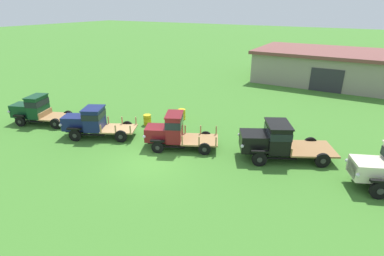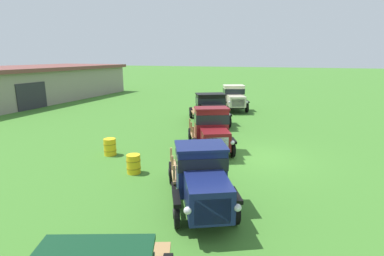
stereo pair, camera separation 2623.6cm
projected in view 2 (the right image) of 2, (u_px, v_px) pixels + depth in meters
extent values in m
plane|color=#3D7528|center=(258.00, 157.00, 14.50)|extent=(240.00, 240.00, 0.00)
cube|color=gray|center=(25.00, 86.00, 31.95)|extent=(23.47, 9.35, 3.30)
cube|color=brown|center=(23.00, 68.00, 31.52)|extent=(24.07, 10.15, 0.36)
cube|color=#2D2D33|center=(32.00, 96.00, 27.28)|extent=(3.20, 0.08, 2.40)
cylinder|color=black|center=(235.00, 210.00, 8.69)|extent=(0.81, 0.50, 0.83)
cylinder|color=#2D2D2D|center=(238.00, 210.00, 8.70)|extent=(0.27, 0.16, 0.29)
cylinder|color=black|center=(177.00, 213.00, 8.50)|extent=(0.81, 0.50, 0.83)
cylinder|color=#2D2D2D|center=(173.00, 214.00, 8.49)|extent=(0.27, 0.16, 0.29)
cylinder|color=black|center=(215.00, 170.00, 11.70)|extent=(0.81, 0.50, 0.83)
cylinder|color=#2D2D2D|center=(217.00, 170.00, 11.71)|extent=(0.27, 0.16, 0.29)
cylinder|color=black|center=(171.00, 172.00, 11.50)|extent=(0.81, 0.50, 0.83)
cylinder|color=#2D2D2D|center=(169.00, 172.00, 11.49)|extent=(0.27, 0.16, 0.29)
cube|color=black|center=(199.00, 188.00, 9.96)|extent=(4.46, 2.86, 0.12)
cube|color=#141E51|center=(208.00, 196.00, 8.23)|extent=(1.94, 1.77, 0.93)
cube|color=silver|center=(213.00, 211.00, 7.51)|extent=(0.47, 0.86, 0.70)
sphere|color=silver|center=(238.00, 208.00, 7.55)|extent=(0.20, 0.20, 0.20)
sphere|color=silver|center=(187.00, 211.00, 7.41)|extent=(0.20, 0.20, 0.20)
cube|color=black|center=(235.00, 195.00, 8.58)|extent=(0.95, 0.61, 0.12)
cube|color=black|center=(176.00, 198.00, 8.39)|extent=(0.95, 0.61, 0.12)
cube|color=#141E51|center=(201.00, 169.00, 9.47)|extent=(1.68, 1.84, 1.46)
cube|color=black|center=(201.00, 159.00, 9.39)|extent=(1.73, 1.89, 0.41)
cube|color=#141E51|center=(201.00, 146.00, 9.29)|extent=(1.81, 1.95, 0.08)
cube|color=black|center=(225.00, 190.00, 9.86)|extent=(1.48, 0.83, 0.05)
cube|color=black|center=(174.00, 192.00, 9.67)|extent=(1.48, 0.83, 0.05)
cube|color=tan|center=(194.00, 170.00, 11.24)|extent=(2.73, 2.51, 0.10)
cube|color=tan|center=(221.00, 171.00, 10.30)|extent=(0.11, 0.11, 0.53)
cube|color=tan|center=(174.00, 173.00, 10.11)|extent=(0.11, 0.11, 0.53)
cube|color=tan|center=(215.00, 161.00, 11.26)|extent=(0.11, 0.11, 0.53)
cube|color=tan|center=(172.00, 163.00, 11.07)|extent=(0.11, 0.11, 0.53)
cube|color=tan|center=(211.00, 153.00, 12.21)|extent=(0.11, 0.11, 0.53)
cube|color=tan|center=(171.00, 154.00, 12.03)|extent=(0.11, 0.11, 0.53)
cylinder|color=black|center=(233.00, 149.00, 14.47)|extent=(0.75, 0.45, 0.77)
cylinder|color=#2D2D2D|center=(234.00, 149.00, 14.48)|extent=(0.26, 0.14, 0.27)
cylinder|color=black|center=(195.00, 150.00, 14.31)|extent=(0.75, 0.45, 0.77)
cylinder|color=#2D2D2D|center=(193.00, 150.00, 14.30)|extent=(0.26, 0.14, 0.27)
cylinder|color=black|center=(221.00, 134.00, 17.27)|extent=(0.75, 0.45, 0.77)
cylinder|color=#2D2D2D|center=(223.00, 134.00, 17.28)|extent=(0.26, 0.14, 0.27)
cylinder|color=black|center=(190.00, 135.00, 17.10)|extent=(0.75, 0.45, 0.77)
cylinder|color=#2D2D2D|center=(188.00, 135.00, 17.10)|extent=(0.26, 0.14, 0.27)
cube|color=black|center=(210.00, 140.00, 15.72)|extent=(4.24, 2.70, 0.12)
cube|color=maroon|center=(215.00, 139.00, 14.06)|extent=(1.79, 1.74, 0.86)
cube|color=silver|center=(217.00, 144.00, 13.43)|extent=(0.48, 0.94, 0.65)
sphere|color=silver|center=(232.00, 143.00, 13.47)|extent=(0.20, 0.20, 0.20)
sphere|color=silver|center=(202.00, 143.00, 13.35)|extent=(0.20, 0.20, 0.20)
cube|color=black|center=(233.00, 140.00, 14.37)|extent=(0.88, 0.56, 0.12)
cube|color=black|center=(195.00, 141.00, 14.21)|extent=(0.88, 0.56, 0.12)
cube|color=maroon|center=(211.00, 125.00, 15.08)|extent=(1.53, 1.85, 1.68)
cube|color=black|center=(211.00, 118.00, 14.99)|extent=(1.57, 1.90, 0.47)
cube|color=maroon|center=(212.00, 108.00, 14.87)|extent=(1.64, 1.96, 0.08)
cube|color=black|center=(228.00, 142.00, 15.46)|extent=(1.24, 0.68, 0.05)
cube|color=black|center=(193.00, 143.00, 15.30)|extent=(1.24, 0.68, 0.05)
cube|color=#9E7547|center=(207.00, 133.00, 16.81)|extent=(2.84, 2.62, 0.10)
cube|color=#9E7547|center=(226.00, 131.00, 15.82)|extent=(0.11, 0.11, 0.56)
cube|color=#9E7547|center=(193.00, 132.00, 15.67)|extent=(0.11, 0.11, 0.56)
cube|color=#9E7547|center=(222.00, 127.00, 16.81)|extent=(0.11, 0.11, 0.56)
cube|color=#9E7547|center=(191.00, 127.00, 16.66)|extent=(0.11, 0.11, 0.56)
cube|color=#9E7547|center=(219.00, 123.00, 17.80)|extent=(0.11, 0.11, 0.56)
cube|color=#9E7547|center=(190.00, 123.00, 17.65)|extent=(0.11, 0.11, 0.56)
cylinder|color=black|center=(229.00, 121.00, 20.42)|extent=(0.84, 0.54, 0.86)
cylinder|color=#2D2D2D|center=(230.00, 121.00, 20.43)|extent=(0.28, 0.16, 0.30)
cylinder|color=black|center=(197.00, 122.00, 20.14)|extent=(0.84, 0.54, 0.86)
cylinder|color=#2D2D2D|center=(196.00, 122.00, 20.13)|extent=(0.28, 0.16, 0.30)
cylinder|color=black|center=(218.00, 112.00, 23.81)|extent=(0.84, 0.54, 0.86)
cylinder|color=#2D2D2D|center=(219.00, 112.00, 23.82)|extent=(0.28, 0.16, 0.30)
cylinder|color=black|center=(191.00, 113.00, 23.53)|extent=(0.84, 0.54, 0.86)
cylinder|color=#2D2D2D|center=(190.00, 113.00, 23.52)|extent=(0.28, 0.16, 0.30)
cube|color=black|center=(208.00, 116.00, 21.94)|extent=(5.03, 3.38, 0.12)
cube|color=black|center=(214.00, 113.00, 19.90)|extent=(2.06, 2.06, 0.99)
cube|color=silver|center=(216.00, 116.00, 19.20)|extent=(0.60, 1.09, 0.75)
sphere|color=silver|center=(229.00, 115.00, 19.28)|extent=(0.20, 0.20, 0.20)
sphere|color=silver|center=(204.00, 115.00, 19.07)|extent=(0.20, 0.20, 0.20)
cube|color=black|center=(229.00, 114.00, 20.30)|extent=(0.97, 0.63, 0.12)
cube|color=black|center=(197.00, 115.00, 20.03)|extent=(0.97, 0.63, 0.12)
cube|color=black|center=(210.00, 106.00, 21.15)|extent=(1.93, 2.24, 1.55)
cube|color=black|center=(210.00, 101.00, 21.07)|extent=(2.00, 2.30, 0.44)
cube|color=black|center=(210.00, 94.00, 20.96)|extent=(2.08, 2.37, 0.08)
cube|color=black|center=(224.00, 117.00, 21.61)|extent=(1.54, 0.89, 0.05)
cube|color=black|center=(195.00, 118.00, 21.33)|extent=(1.54, 0.89, 0.05)
cube|color=olive|center=(205.00, 111.00, 23.23)|extent=(3.47, 3.23, 0.10)
cube|color=olive|center=(208.00, 111.00, 21.88)|extent=(1.02, 1.87, 0.44)
cylinder|color=black|center=(247.00, 107.00, 25.72)|extent=(0.91, 0.50, 0.92)
cylinder|color=#2D2D2D|center=(248.00, 107.00, 25.73)|extent=(0.31, 0.15, 0.32)
cylinder|color=black|center=(224.00, 108.00, 25.64)|extent=(0.91, 0.50, 0.92)
cylinder|color=#2D2D2D|center=(223.00, 108.00, 25.63)|extent=(0.31, 0.15, 0.32)
cylinder|color=black|center=(239.00, 102.00, 28.82)|extent=(0.91, 0.50, 0.92)
cylinder|color=#2D2D2D|center=(240.00, 102.00, 28.83)|extent=(0.31, 0.15, 0.32)
cylinder|color=black|center=(219.00, 102.00, 28.74)|extent=(0.91, 0.50, 0.92)
cylinder|color=#2D2D2D|center=(218.00, 102.00, 28.73)|extent=(0.31, 0.15, 0.32)
cube|color=black|center=(233.00, 104.00, 27.08)|extent=(4.64, 2.73, 0.12)
cube|color=beige|center=(236.00, 101.00, 25.31)|extent=(1.98, 1.86, 0.88)
cube|color=silver|center=(238.00, 103.00, 24.58)|extent=(0.46, 1.01, 0.66)
sphere|color=silver|center=(247.00, 102.00, 24.59)|extent=(0.20, 0.20, 0.20)
sphere|color=silver|center=(229.00, 102.00, 24.53)|extent=(0.20, 0.20, 0.20)
cube|color=black|center=(247.00, 101.00, 25.60)|extent=(1.05, 0.59, 0.12)
cube|color=black|center=(225.00, 102.00, 25.52)|extent=(1.05, 0.59, 0.12)
cube|color=beige|center=(234.00, 95.00, 26.60)|extent=(1.79, 2.05, 1.58)
cube|color=black|center=(234.00, 91.00, 26.52)|extent=(1.85, 2.10, 0.44)
cube|color=beige|center=(234.00, 86.00, 26.40)|extent=(1.94, 2.17, 0.08)
cube|color=black|center=(243.00, 104.00, 26.97)|extent=(1.65, 0.79, 0.05)
cube|color=black|center=(222.00, 104.00, 26.88)|extent=(1.65, 0.79, 0.05)
cube|color=tan|center=(230.00, 100.00, 28.42)|extent=(2.74, 2.62, 0.10)
cube|color=tan|center=(242.00, 98.00, 27.43)|extent=(0.10, 0.10, 0.62)
cube|color=tan|center=(222.00, 98.00, 27.35)|extent=(0.10, 0.10, 0.62)
cube|color=tan|center=(240.00, 97.00, 28.38)|extent=(0.10, 0.10, 0.62)
cube|color=tan|center=(220.00, 97.00, 28.29)|extent=(0.10, 0.10, 0.62)
cube|color=tan|center=(238.00, 95.00, 29.32)|extent=(0.10, 0.10, 0.62)
cube|color=tan|center=(219.00, 95.00, 29.24)|extent=(0.10, 0.10, 0.62)
cylinder|color=gold|center=(110.00, 147.00, 14.71)|extent=(0.59, 0.59, 0.83)
cylinder|color=#896E0F|center=(110.00, 144.00, 14.67)|extent=(0.62, 0.62, 0.03)
cylinder|color=#896E0F|center=(110.00, 150.00, 14.75)|extent=(0.62, 0.62, 0.03)
cylinder|color=gold|center=(134.00, 164.00, 12.44)|extent=(0.57, 0.57, 0.80)
cylinder|color=#896E0F|center=(133.00, 160.00, 12.40)|extent=(0.60, 0.60, 0.03)
cylinder|color=#896E0F|center=(134.00, 168.00, 12.48)|extent=(0.60, 0.60, 0.03)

